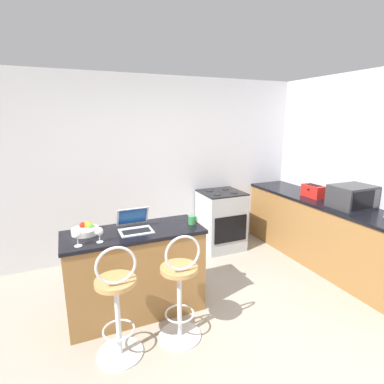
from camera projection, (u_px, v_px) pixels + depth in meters
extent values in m
plane|color=gray|center=(217.00, 347.00, 2.70)|extent=(20.00, 20.00, 0.00)
cube|color=silver|center=(147.00, 168.00, 4.39)|extent=(12.00, 0.06, 2.60)
cube|color=olive|center=(136.00, 274.00, 3.11)|extent=(1.36, 0.54, 0.88)
cube|color=black|center=(134.00, 232.00, 3.00)|extent=(1.39, 0.57, 0.03)
cube|color=olive|center=(324.00, 234.00, 4.18)|extent=(0.62, 2.72, 0.88)
cube|color=black|center=(328.00, 202.00, 4.07)|extent=(0.65, 2.75, 0.03)
cylinder|color=silver|center=(120.00, 353.00, 2.62)|extent=(0.40, 0.40, 0.02)
cylinder|color=silver|center=(118.00, 319.00, 2.54)|extent=(0.04, 0.04, 0.68)
torus|color=silver|center=(119.00, 330.00, 2.56)|extent=(0.28, 0.28, 0.02)
cylinder|color=#B7844C|center=(115.00, 282.00, 2.45)|extent=(0.34, 0.34, 0.04)
torus|color=silver|center=(116.00, 266.00, 2.32)|extent=(0.32, 0.02, 0.32)
cylinder|color=silver|center=(180.00, 335.00, 2.83)|extent=(0.40, 0.40, 0.02)
cylinder|color=silver|center=(179.00, 303.00, 2.75)|extent=(0.04, 0.04, 0.68)
torus|color=silver|center=(180.00, 313.00, 2.78)|extent=(0.28, 0.28, 0.02)
cylinder|color=#B7844C|center=(179.00, 269.00, 2.67)|extent=(0.34, 0.34, 0.04)
torus|color=silver|center=(183.00, 253.00, 2.54)|extent=(0.32, 0.02, 0.32)
cube|color=silver|center=(136.00, 231.00, 2.97)|extent=(0.32, 0.24, 0.01)
cube|color=black|center=(136.00, 231.00, 2.95)|extent=(0.27, 0.13, 0.00)
cube|color=silver|center=(133.00, 216.00, 3.06)|extent=(0.32, 0.11, 0.20)
cube|color=#19478C|center=(133.00, 216.00, 3.06)|extent=(0.28, 0.09, 0.17)
cube|color=#2D2D30|center=(352.00, 196.00, 3.76)|extent=(0.51, 0.38, 0.28)
cube|color=black|center=(363.00, 201.00, 3.57)|extent=(0.36, 0.01, 0.22)
cube|color=#4C4C51|center=(377.00, 199.00, 3.66)|extent=(0.10, 0.01, 0.22)
cube|color=red|center=(313.00, 191.00, 4.26)|extent=(0.17, 0.31, 0.17)
cube|color=black|center=(312.00, 185.00, 4.22)|extent=(0.04, 0.22, 0.00)
cube|color=black|center=(315.00, 185.00, 4.25)|extent=(0.04, 0.22, 0.00)
cube|color=black|center=(308.00, 189.00, 4.21)|extent=(0.02, 0.02, 0.02)
cube|color=#9EA3A8|center=(221.00, 221.00, 4.69)|extent=(0.63, 0.60, 0.89)
cube|color=black|center=(231.00, 229.00, 4.43)|extent=(0.53, 0.01, 0.40)
cube|color=black|center=(222.00, 192.00, 4.58)|extent=(0.63, 0.60, 0.02)
cylinder|color=black|center=(217.00, 194.00, 4.42)|extent=(0.11, 0.11, 0.01)
cylinder|color=black|center=(234.00, 192.00, 4.53)|extent=(0.11, 0.11, 0.01)
cylinder|color=black|center=(210.00, 191.00, 4.63)|extent=(0.11, 0.11, 0.01)
cylinder|color=black|center=(226.00, 189.00, 4.74)|extent=(0.11, 0.11, 0.01)
cylinder|color=silver|center=(85.00, 231.00, 2.91)|extent=(0.26, 0.26, 0.05)
sphere|color=red|center=(83.00, 225.00, 2.94)|extent=(0.06, 0.06, 0.06)
sphere|color=orange|center=(88.00, 225.00, 2.95)|extent=(0.07, 0.07, 0.07)
sphere|color=#66B233|center=(90.00, 226.00, 2.93)|extent=(0.06, 0.06, 0.06)
cylinder|color=#338447|center=(192.00, 220.00, 3.17)|extent=(0.07, 0.07, 0.09)
torus|color=#338447|center=(196.00, 219.00, 3.19)|extent=(0.01, 0.06, 0.06)
cylinder|color=silver|center=(78.00, 246.00, 2.63)|extent=(0.07, 0.07, 0.00)
cylinder|color=silver|center=(78.00, 242.00, 2.62)|extent=(0.01, 0.01, 0.08)
sphere|color=silver|center=(77.00, 234.00, 2.61)|extent=(0.08, 0.08, 0.08)
cylinder|color=silver|center=(100.00, 242.00, 2.72)|extent=(0.06, 0.06, 0.00)
cylinder|color=silver|center=(100.00, 238.00, 2.71)|extent=(0.01, 0.01, 0.07)
sphere|color=silver|center=(99.00, 231.00, 2.70)|extent=(0.08, 0.08, 0.08)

